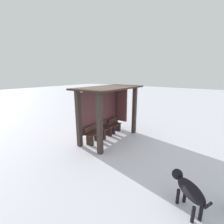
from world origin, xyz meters
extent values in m
plane|color=silver|center=(0.00, 0.00, 0.00)|extent=(60.00, 60.00, 0.00)
cube|color=#352924|center=(-1.29, -0.54, 1.13)|extent=(0.17, 0.17, 2.26)
cube|color=#352924|center=(1.29, -0.54, 1.13)|extent=(0.17, 0.17, 2.26)
cube|color=#352924|center=(-1.29, 0.54, 1.13)|extent=(0.17, 0.17, 2.26)
cube|color=#352924|center=(1.29, 0.54, 1.13)|extent=(0.17, 0.17, 2.26)
cube|color=black|center=(0.00, 0.00, 2.30)|extent=(3.14, 1.64, 0.06)
cube|color=brown|center=(0.00, 0.54, 1.32)|extent=(2.41, 0.08, 1.67)
cube|color=#352924|center=(0.00, 0.52, 0.43)|extent=(2.41, 0.06, 0.08)
cube|color=brown|center=(1.29, 0.19, 1.32)|extent=(0.08, 0.60, 1.67)
cube|color=#482E27|center=(-0.78, 0.24, 0.43)|extent=(0.68, 0.37, 0.04)
cube|color=#482E27|center=(-0.78, 0.41, 0.63)|extent=(0.64, 0.04, 0.20)
cube|color=#312218|center=(-0.54, 0.24, 0.21)|extent=(0.12, 0.31, 0.41)
cube|color=#312218|center=(-1.02, 0.24, 0.21)|extent=(0.12, 0.31, 0.41)
cube|color=#4B262B|center=(0.00, 0.24, 0.45)|extent=(0.68, 0.41, 0.04)
cube|color=#4B262B|center=(0.00, 0.43, 0.65)|extent=(0.64, 0.04, 0.20)
cube|color=#311B1B|center=(0.24, 0.24, 0.22)|extent=(0.12, 0.35, 0.43)
cube|color=#311B1B|center=(-0.24, 0.24, 0.22)|extent=(0.12, 0.35, 0.43)
cube|color=#452C22|center=(0.78, 0.24, 0.41)|extent=(0.68, 0.36, 0.03)
cube|color=#452C22|center=(0.78, 0.40, 0.60)|extent=(0.64, 0.04, 0.20)
cube|color=black|center=(1.02, 0.24, 0.19)|extent=(0.12, 0.30, 0.39)
cube|color=black|center=(0.54, 0.24, 0.19)|extent=(0.12, 0.30, 0.39)
ellipsoid|color=black|center=(-2.05, -3.63, 0.52)|extent=(0.70, 0.74, 0.32)
sphere|color=black|center=(-1.75, -3.29, 0.58)|extent=(0.24, 0.24, 0.24)
cylinder|color=black|center=(-2.33, -3.95, 0.57)|extent=(0.14, 0.15, 0.24)
cylinder|color=black|center=(-1.82, -3.51, 0.18)|extent=(0.07, 0.07, 0.36)
cylinder|color=black|center=(-1.96, -3.39, 0.18)|extent=(0.07, 0.07, 0.36)
cylinder|color=black|center=(-2.13, -3.86, 0.18)|extent=(0.07, 0.07, 0.36)
cylinder|color=black|center=(-2.27, -3.75, 0.18)|extent=(0.07, 0.07, 0.36)
camera|label=1|loc=(-5.13, -3.87, 2.84)|focal=24.29mm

